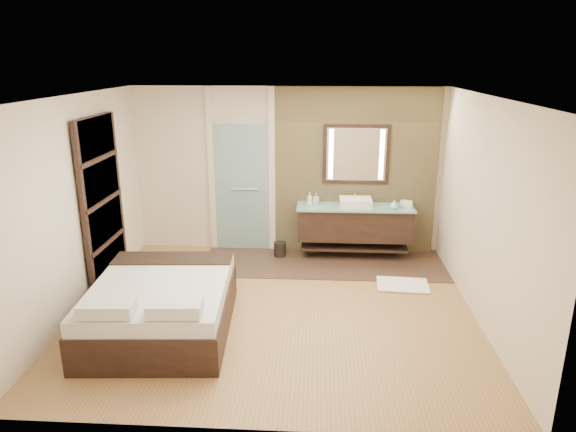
# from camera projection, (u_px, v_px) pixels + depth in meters

# --- Properties ---
(floor) EXTENTS (5.00, 5.00, 0.00)m
(floor) POSITION_uv_depth(u_px,v_px,m) (277.00, 310.00, 6.64)
(floor) COLOR olive
(floor) RESTS_ON ground
(tile_strip) EXTENTS (3.80, 1.30, 0.01)m
(tile_strip) POSITION_uv_depth(u_px,v_px,m) (323.00, 263.00, 8.13)
(tile_strip) COLOR #3B2B20
(tile_strip) RESTS_ON floor
(stone_wall) EXTENTS (2.60, 0.08, 2.70)m
(stone_wall) POSITION_uv_depth(u_px,v_px,m) (355.00, 172.00, 8.29)
(stone_wall) COLOR tan
(stone_wall) RESTS_ON floor
(vanity) EXTENTS (1.85, 0.55, 0.88)m
(vanity) POSITION_uv_depth(u_px,v_px,m) (355.00, 223.00, 8.24)
(vanity) COLOR black
(vanity) RESTS_ON stone_wall
(mirror_unit) EXTENTS (1.06, 0.04, 0.96)m
(mirror_unit) POSITION_uv_depth(u_px,v_px,m) (356.00, 154.00, 8.15)
(mirror_unit) COLOR black
(mirror_unit) RESTS_ON stone_wall
(frosted_door) EXTENTS (1.10, 0.12, 2.70)m
(frosted_door) POSITION_uv_depth(u_px,v_px,m) (242.00, 183.00, 8.45)
(frosted_door) COLOR #BAECEA
(frosted_door) RESTS_ON floor
(shoji_partition) EXTENTS (0.06, 1.20, 2.40)m
(shoji_partition) POSITION_uv_depth(u_px,v_px,m) (103.00, 204.00, 6.99)
(shoji_partition) COLOR black
(shoji_partition) RESTS_ON floor
(bed) EXTENTS (1.70, 2.07, 0.76)m
(bed) POSITION_uv_depth(u_px,v_px,m) (162.00, 306.00, 6.06)
(bed) COLOR black
(bed) RESTS_ON floor
(bath_mat) EXTENTS (0.75, 0.55, 0.02)m
(bath_mat) POSITION_uv_depth(u_px,v_px,m) (403.00, 285.00, 7.33)
(bath_mat) COLOR white
(bath_mat) RESTS_ON floor
(waste_bin) EXTENTS (0.21, 0.21, 0.25)m
(waste_bin) POSITION_uv_depth(u_px,v_px,m) (280.00, 249.00, 8.37)
(waste_bin) COLOR black
(waste_bin) RESTS_ON floor
(tissue_box) EXTENTS (0.13, 0.13, 0.10)m
(tissue_box) POSITION_uv_depth(u_px,v_px,m) (408.00, 205.00, 8.05)
(tissue_box) COLOR white
(tissue_box) RESTS_ON vanity
(soap_bottle_a) EXTENTS (0.09, 0.09, 0.21)m
(soap_bottle_a) POSITION_uv_depth(u_px,v_px,m) (310.00, 199.00, 8.15)
(soap_bottle_a) COLOR silver
(soap_bottle_a) RESTS_ON vanity
(soap_bottle_b) EXTENTS (0.10, 0.10, 0.17)m
(soap_bottle_b) POSITION_uv_depth(u_px,v_px,m) (316.00, 199.00, 8.24)
(soap_bottle_b) COLOR #B2B2B2
(soap_bottle_b) RESTS_ON vanity
(soap_bottle_c) EXTENTS (0.14, 0.14, 0.14)m
(soap_bottle_c) POSITION_uv_depth(u_px,v_px,m) (394.00, 205.00, 7.96)
(soap_bottle_c) COLOR silver
(soap_bottle_c) RESTS_ON vanity
(cup) EXTENTS (0.18, 0.18, 0.11)m
(cup) POSITION_uv_depth(u_px,v_px,m) (404.00, 204.00, 8.08)
(cup) COLOR silver
(cup) RESTS_ON vanity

